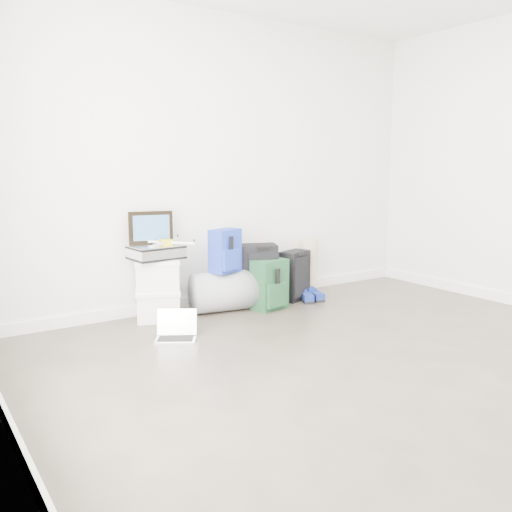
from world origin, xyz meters
TOP-DOWN VIEW (x-y plane):
  - ground at (0.00, 0.00)m, footprint 5.00×5.00m
  - room_envelope at (0.00, 0.02)m, footprint 4.52×5.02m
  - boxes_stack at (-0.80, 2.27)m, footprint 0.46×0.42m
  - briefcase at (-0.80, 2.27)m, footprint 0.44×0.34m
  - painting at (-0.80, 2.37)m, footprint 0.37×0.11m
  - drone at (-0.72, 2.25)m, footprint 0.42×0.42m
  - duffel_bag at (-0.17, 2.21)m, footprint 0.65×0.47m
  - blue_backpack at (-0.17, 2.18)m, footprint 0.32×0.28m
  - large_suitcase at (0.18, 2.20)m, footprint 0.44×0.37m
  - green_backpack at (0.22, 2.04)m, footprint 0.36×0.30m
  - carry_on at (0.62, 2.18)m, footprint 0.35×0.29m
  - shoes at (0.74, 2.06)m, footprint 0.29×0.27m
  - rolled_rug at (0.89, 2.31)m, footprint 0.19×0.19m
  - laptop at (-0.89, 1.71)m, footprint 0.38×0.35m

SIDE VIEW (x-z plane):
  - ground at x=0.00m, z-range 0.00..0.00m
  - shoes at x=0.74m, z-range 0.00..0.08m
  - laptop at x=-0.89m, z-range -0.06..0.16m
  - duffel_bag at x=-0.17m, z-range 0.00..0.37m
  - green_backpack at x=0.22m, z-range -0.01..0.45m
  - carry_on at x=0.62m, z-range 0.00..0.49m
  - boxes_stack at x=-0.80m, z-range 0.00..0.54m
  - rolled_rug at x=0.89m, z-range 0.00..0.57m
  - large_suitcase at x=0.18m, z-range 0.00..0.59m
  - blue_backpack at x=-0.17m, z-range 0.36..0.75m
  - briefcase at x=-0.80m, z-range 0.53..0.65m
  - drone at x=-0.72m, z-range 0.65..0.70m
  - painting at x=-0.80m, z-range 0.65..0.94m
  - room_envelope at x=0.00m, z-range 0.37..3.08m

